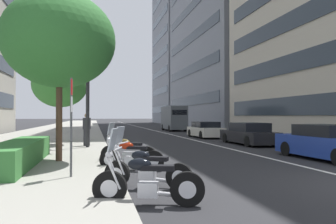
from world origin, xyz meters
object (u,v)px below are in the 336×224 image
object	(u,v)px
motorcycle_mid_row	(146,170)
motorcycle_far_end_row	(127,152)
motorcycle_by_sign_pole	(146,183)
car_approaching_light	(248,134)
motorcycle_nearest_camera	(131,157)
street_tree_near_plaza_corner	(59,41)
car_mid_block_traffic	(205,130)
delivery_van_ahead	(174,118)
street_tree_far_plaza	(60,84)
parking_sign_by_curb	(71,115)
pedestrian_on_plaza	(87,129)
street_lamp_with_banners	(93,42)
car_far_down_avenue	(327,143)

from	to	relation	value
motorcycle_mid_row	motorcycle_far_end_row	size ratio (longest dim) A/B	1.04
motorcycle_by_sign_pole	car_approaching_light	xyz separation A→B (m)	(11.69, -8.19, 0.18)
motorcycle_nearest_camera	street_tree_near_plaza_corner	distance (m)	4.92
car_mid_block_traffic	street_tree_near_plaza_corner	xyz separation A→B (m)	(-12.29, 9.89, 3.79)
motorcycle_mid_row	car_mid_block_traffic	world-z (taller)	motorcycle_mid_row
motorcycle_by_sign_pole	car_mid_block_traffic	xyz separation A→B (m)	(18.03, -7.70, 0.16)
delivery_van_ahead	street_tree_far_plaza	size ratio (longest dim) A/B	1.24
parking_sign_by_curb	street_tree_near_plaza_corner	distance (m)	4.17
motorcycle_nearest_camera	delivery_van_ahead	world-z (taller)	delivery_van_ahead
street_tree_near_plaza_corner	motorcycle_far_end_row	bearing A→B (deg)	-98.99
street_tree_near_plaza_corner	pedestrian_on_plaza	size ratio (longest dim) A/B	3.45
parking_sign_by_curb	street_lamp_with_banners	bearing A→B (deg)	-3.75
parking_sign_by_curb	motorcycle_by_sign_pole	bearing A→B (deg)	-148.74
motorcycle_mid_row	delivery_van_ahead	distance (m)	30.01
motorcycle_far_end_row	car_far_down_avenue	bearing A→B (deg)	-155.99
car_far_down_avenue	street_tree_near_plaza_corner	xyz separation A→B (m)	(0.97, 10.22, 3.75)
car_approaching_light	street_lamp_with_banners	distance (m)	10.51
motorcycle_by_sign_pole	motorcycle_mid_row	bearing A→B (deg)	-81.55
motorcycle_by_sign_pole	car_mid_block_traffic	bearing A→B (deg)	-96.07
parking_sign_by_curb	street_tree_near_plaza_corner	bearing A→B (deg)	11.26
motorcycle_mid_row	car_mid_block_traffic	size ratio (longest dim) A/B	0.48
pedestrian_on_plaza	street_tree_near_plaza_corner	bearing A→B (deg)	175.31
motorcycle_far_end_row	car_far_down_avenue	size ratio (longest dim) A/B	0.43
delivery_van_ahead	street_lamp_with_banners	distance (m)	22.21
street_lamp_with_banners	street_tree_far_plaza	distance (m)	3.46
motorcycle_far_end_row	street_tree_far_plaza	distance (m)	8.52
motorcycle_far_end_row	motorcycle_mid_row	bearing A→B (deg)	118.94
motorcycle_by_sign_pole	car_far_down_avenue	distance (m)	9.35
street_tree_far_plaza	car_far_down_avenue	bearing A→B (deg)	-126.08
street_tree_far_plaza	parking_sign_by_curb	bearing A→B (deg)	-172.71
motorcycle_mid_row	street_tree_near_plaza_corner	xyz separation A→B (m)	(4.27, 2.41, 3.97)
motorcycle_nearest_camera	pedestrian_on_plaza	xyz separation A→B (m)	(7.34, 1.53, 0.61)
car_far_down_avenue	street_lamp_with_banners	bearing A→B (deg)	55.59
car_mid_block_traffic	pedestrian_on_plaza	distance (m)	11.23
motorcycle_nearest_camera	car_approaching_light	distance (m)	11.06
parking_sign_by_curb	car_far_down_avenue	bearing A→B (deg)	-77.05
motorcycle_mid_row	delivery_van_ahead	world-z (taller)	delivery_van_ahead
delivery_van_ahead	motorcycle_mid_row	bearing A→B (deg)	165.65
motorcycle_by_sign_pole	motorcycle_far_end_row	xyz separation A→B (m)	(5.37, -0.18, -0.00)
car_far_down_avenue	street_tree_far_plaza	xyz separation A→B (m)	(7.93, 10.89, 2.85)
car_mid_block_traffic	street_lamp_with_banners	world-z (taller)	street_lamp_with_banners
motorcycle_by_sign_pole	car_far_down_avenue	bearing A→B (deg)	-132.21
parking_sign_by_curb	street_lamp_with_banners	size ratio (longest dim) A/B	0.28
car_far_down_avenue	car_mid_block_traffic	bearing A→B (deg)	-0.37
street_lamp_with_banners	parking_sign_by_curb	bearing A→B (deg)	176.25
car_far_down_avenue	car_approaching_light	distance (m)	6.92
delivery_van_ahead	street_tree_near_plaza_corner	distance (m)	26.90
street_tree_far_plaza	street_lamp_with_banners	bearing A→B (deg)	-139.47
delivery_van_ahead	motorcycle_by_sign_pole	bearing A→B (deg)	165.97
car_mid_block_traffic	pedestrian_on_plaza	world-z (taller)	pedestrian_on_plaza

